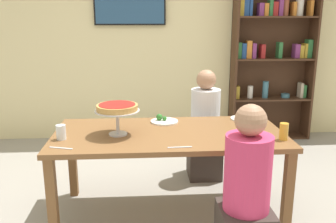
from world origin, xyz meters
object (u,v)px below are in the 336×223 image
Objects in this scene: deep_dish_pizza_stand at (117,109)px; cutlery_fork_near at (61,148)px; dining_table at (169,141)px; beer_glass_amber_tall at (284,132)px; diner_near_right at (246,203)px; salad_plate_far_diner at (164,120)px; diner_far_right at (205,132)px; salad_plate_near_diner at (243,118)px; cutlery_knife_near at (180,147)px; water_glass_clear_near at (61,132)px; television at (130,3)px; bookshelf at (272,54)px.

deep_dish_pizza_stand is 1.98× the size of cutlery_fork_near.
beer_glass_amber_tall reaches higher than dining_table.
diner_near_right reaches higher than salad_plate_far_diner.
diner_far_right is 6.39× the size of cutlery_fork_near.
salad_plate_near_diner is 1.21× the size of cutlery_knife_near.
water_glass_clear_near is (-1.72, 0.13, -0.01)m from beer_glass_amber_tall.
cutlery_fork_near is at bearing -79.30° from water_glass_clear_near.
salad_plate_near_diner is 0.97m from cutlery_knife_near.
diner_far_right reaches higher than cutlery_fork_near.
diner_near_right reaches higher than beer_glass_amber_tall.
diner_near_right is 1.00× the size of diner_far_right.
diner_near_right is 8.64× the size of beer_glass_amber_tall.
beer_glass_amber_tall is at bearing -16.22° from dining_table.
water_glass_clear_near reaches higher than dining_table.
diner_near_right is 9.97× the size of water_glass_clear_near.
cutlery_fork_near is 0.86m from cutlery_knife_near.
diner_far_right is at bearing 34.01° from water_glass_clear_near.
television reaches higher than salad_plate_near_diner.
beer_glass_amber_tall is at bearing -106.65° from bookshelf.
beer_glass_amber_tall is (-0.68, -2.27, -0.37)m from bookshelf.
television is at bearing 77.78° from water_glass_clear_near.
bookshelf is 12.29× the size of cutlery_knife_near.
dining_table is 0.51m from deep_dish_pizza_stand.
diner_far_right reaches higher than dining_table.
diner_far_right reaches higher than deep_dish_pizza_stand.
deep_dish_pizza_stand is 0.53m from cutlery_fork_near.
dining_table is 0.90m from diner_near_right.
cutlery_fork_near is (-1.68, -0.08, -0.06)m from beer_glass_amber_tall.
cutlery_fork_near is at bearing -135.11° from bookshelf.
deep_dish_pizza_stand is (-0.86, 0.72, 0.46)m from diner_near_right.
bookshelf is 6.19× the size of deep_dish_pizza_stand.
deep_dish_pizza_stand is at bearing -174.88° from dining_table.
beer_glass_amber_tall is at bearing 23.94° from diner_far_right.
beer_glass_amber_tall reaches higher than cutlery_fork_near.
diner_near_right is at bearing -129.83° from beer_glass_amber_tall.
beer_glass_amber_tall is (0.44, -0.99, 0.32)m from diner_far_right.
salad_plate_near_diner is 1.89× the size of water_glass_clear_near.
television is 2.86m from beer_glass_amber_tall.
beer_glass_amber_tall is 0.74× the size of cutlery_fork_near.
deep_dish_pizza_stand is at bearing 53.28° from cutlery_fork_near.
deep_dish_pizza_stand is at bearing 142.05° from cutlery_knife_near.
diner_near_right is at bearing -111.63° from bookshelf.
salad_plate_far_diner is (-0.48, 1.06, 0.26)m from diner_near_right.
cutlery_fork_near is at bearing 71.16° from diner_near_right.
diner_far_right is 0.55m from salad_plate_near_diner.
television is at bearing -149.95° from diner_far_right.
television is 3.75× the size of salad_plate_far_diner.
diner_near_right is at bearing -59.38° from dining_table.
television is at bearing 97.16° from cutlery_knife_near.
diner_near_right is 6.39× the size of cutlery_fork_near.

